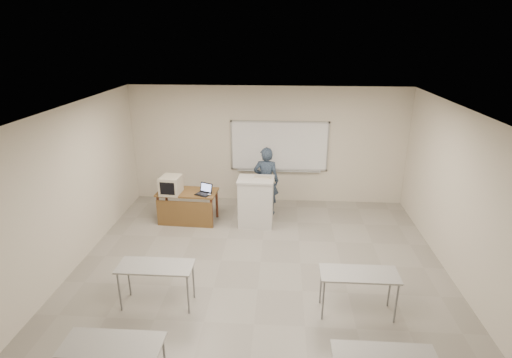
# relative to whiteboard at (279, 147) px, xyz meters

# --- Properties ---
(floor) EXTENTS (7.00, 8.00, 0.01)m
(floor) POSITION_rel_whiteboard_xyz_m (-0.30, -3.97, -1.49)
(floor) COLOR gray
(floor) RESTS_ON ground
(whiteboard) EXTENTS (2.48, 0.10, 1.31)m
(whiteboard) POSITION_rel_whiteboard_xyz_m (0.00, 0.00, 0.00)
(whiteboard) COLOR white
(whiteboard) RESTS_ON floor
(student_desks) EXTENTS (4.40, 2.20, 0.73)m
(student_desks) POSITION_rel_whiteboard_xyz_m (-0.30, -5.32, -0.81)
(student_desks) COLOR gray
(student_desks) RESTS_ON floor
(instructor_desk) EXTENTS (1.37, 0.68, 0.75)m
(instructor_desk) POSITION_rel_whiteboard_xyz_m (-2.10, -1.48, -0.95)
(instructor_desk) COLOR brown
(instructor_desk) RESTS_ON floor
(podium) EXTENTS (0.81, 0.59, 1.14)m
(podium) POSITION_rel_whiteboard_xyz_m (-0.50, -1.47, -0.91)
(podium) COLOR silver
(podium) RESTS_ON floor
(crt_monitor) EXTENTS (0.44, 0.49, 0.42)m
(crt_monitor) POSITION_rel_whiteboard_xyz_m (-2.43, -1.49, -0.53)
(crt_monitor) COLOR #B7AC95
(crt_monitor) RESTS_ON instructor_desk
(laptop) EXTENTS (0.32, 0.29, 0.23)m
(laptop) POSITION_rel_whiteboard_xyz_m (-1.70, -1.49, -0.67)
(laptop) COLOR black
(laptop) RESTS_ON instructor_desk
(mouse) EXTENTS (0.10, 0.07, 0.04)m
(mouse) POSITION_rel_whiteboard_xyz_m (-1.55, -1.57, -0.71)
(mouse) COLOR #A7ACB0
(mouse) RESTS_ON instructor_desk
(keyboard) EXTENTS (0.41, 0.18, 0.02)m
(keyboard) POSITION_rel_whiteboard_xyz_m (-0.35, -1.39, -0.33)
(keyboard) COLOR #B7AC95
(keyboard) RESTS_ON podium
(presenter) EXTENTS (0.65, 0.45, 1.69)m
(presenter) POSITION_rel_whiteboard_xyz_m (-0.30, -0.81, -0.64)
(presenter) COLOR black
(presenter) RESTS_ON floor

